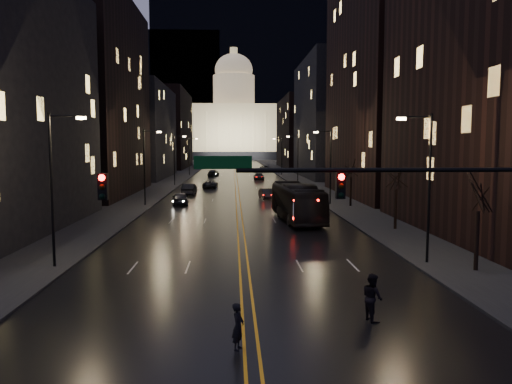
{
  "coord_description": "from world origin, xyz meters",
  "views": [
    {
      "loc": [
        -0.62,
        -18.9,
        7.14
      ],
      "look_at": [
        0.8,
        11.93,
        4.26
      ],
      "focal_mm": 35.0,
      "sensor_mm": 36.0,
      "label": 1
    }
  ],
  "objects": [
    {
      "name": "receding_car_d",
      "position": [
        8.5,
        121.59,
        0.73
      ],
      "size": [
        3.13,
        5.56,
        1.47
      ],
      "primitive_type": "imported",
      "rotation": [
        0.0,
        0.0,
        0.14
      ],
      "color": "black",
      "rests_on": "ground"
    },
    {
      "name": "ground",
      "position": [
        0.0,
        0.0,
        0.0
      ],
      "size": [
        900.0,
        900.0,
        0.0
      ],
      "primitive_type": "plane",
      "color": "black",
      "rests_on": "ground"
    },
    {
      "name": "building_left_far",
      "position": [
        -21.0,
        92.0,
        10.0
      ],
      "size": [
        12.0,
        34.0,
        20.0
      ],
      "primitive_type": "cube",
      "color": "black",
      "rests_on": "ground"
    },
    {
      "name": "tree_right_near",
      "position": [
        13.0,
        8.0,
        4.53
      ],
      "size": [
        2.4,
        2.4,
        6.65
      ],
      "color": "black",
      "rests_on": "ground"
    },
    {
      "name": "streetlamp_left_far",
      "position": [
        -10.81,
        70.0,
        5.08
      ],
      "size": [
        2.13,
        0.25,
        9.0
      ],
      "color": "black",
      "rests_on": "ground"
    },
    {
      "name": "streetlamp_left_dist",
      "position": [
        -10.81,
        100.0,
        5.08
      ],
      "size": [
        2.13,
        0.25,
        9.0
      ],
      "color": "black",
      "rests_on": "ground"
    },
    {
      "name": "sidewalk_right",
      "position": [
        14.0,
        130.0,
        0.08
      ],
      "size": [
        8.0,
        320.0,
        0.16
      ],
      "primitive_type": "cube",
      "color": "black",
      "rests_on": "ground"
    },
    {
      "name": "receding_car_a",
      "position": [
        3.84,
        47.28,
        0.69
      ],
      "size": [
        2.01,
        4.36,
        1.38
      ],
      "primitive_type": "imported",
      "rotation": [
        0.0,
        0.0,
        0.13
      ],
      "color": "black",
      "rests_on": "ground"
    },
    {
      "name": "streetlamp_left_near",
      "position": [
        -10.81,
        10.0,
        5.08
      ],
      "size": [
        2.13,
        0.25,
        9.0
      ],
      "color": "black",
      "rests_on": "ground"
    },
    {
      "name": "building_right_near",
      "position": [
        21.0,
        20.0,
        12.0
      ],
      "size": [
        12.0,
        26.0,
        24.0
      ],
      "primitive_type": "cube",
      "color": "black",
      "rests_on": "ground"
    },
    {
      "name": "road",
      "position": [
        0.0,
        130.0,
        0.01
      ],
      "size": [
        20.0,
        320.0,
        0.02
      ],
      "primitive_type": "cube",
      "color": "black",
      "rests_on": "ground"
    },
    {
      "name": "mountain_ridge",
      "position": [
        40.0,
        380.0,
        65.0
      ],
      "size": [
        520.0,
        60.0,
        130.0
      ],
      "primitive_type": "cube",
      "color": "black",
      "rests_on": "ground"
    },
    {
      "name": "pedestrian_a",
      "position": [
        -0.47,
        -2.0,
        0.84
      ],
      "size": [
        0.58,
        0.71,
        1.67
      ],
      "primitive_type": "imported",
      "rotation": [
        0.0,
        0.0,
        1.24
      ],
      "color": "black",
      "rests_on": "ground"
    },
    {
      "name": "building_right_tall",
      "position": [
        21.0,
        50.0,
        19.0
      ],
      "size": [
        12.0,
        30.0,
        38.0
      ],
      "primitive_type": "cube",
      "color": "black",
      "rests_on": "ground"
    },
    {
      "name": "sidewalk_left",
      "position": [
        -14.0,
        130.0,
        0.08
      ],
      "size": [
        8.0,
        320.0,
        0.16
      ],
      "primitive_type": "cube",
      "color": "black",
      "rests_on": "ground"
    },
    {
      "name": "center_line",
      "position": [
        0.0,
        130.0,
        0.03
      ],
      "size": [
        0.62,
        320.0,
        0.01
      ],
      "primitive_type": "cube",
      "color": "orange",
      "rests_on": "road"
    },
    {
      "name": "building_right_mid",
      "position": [
        21.0,
        92.0,
        13.0
      ],
      "size": [
        12.0,
        34.0,
        26.0
      ],
      "primitive_type": "cube",
      "color": "black",
      "rests_on": "ground"
    },
    {
      "name": "oncoming_car_a",
      "position": [
        -6.99,
        40.98,
        0.79
      ],
      "size": [
        2.43,
        4.82,
        1.57
      ],
      "primitive_type": "imported",
      "rotation": [
        0.0,
        0.0,
        3.27
      ],
      "color": "black",
      "rests_on": "ground"
    },
    {
      "name": "receding_car_b",
      "position": [
        8.5,
        55.44,
        0.73
      ],
      "size": [
        1.81,
        4.32,
        1.46
      ],
      "primitive_type": "imported",
      "rotation": [
        0.0,
        0.0,
        -0.02
      ],
      "color": "black",
      "rests_on": "ground"
    },
    {
      "name": "building_right_dist",
      "position": [
        21.0,
        140.0,
        11.0
      ],
      "size": [
        12.0,
        40.0,
        22.0
      ],
      "primitive_type": "cube",
      "color": "black",
      "rests_on": "ground"
    },
    {
      "name": "tree_right_far",
      "position": [
        13.0,
        38.0,
        4.53
      ],
      "size": [
        2.4,
        2.4,
        6.65
      ],
      "color": "black",
      "rests_on": "ground"
    },
    {
      "name": "capitol",
      "position": [
        0.0,
        250.0,
        17.15
      ],
      "size": [
        90.0,
        50.0,
        58.5
      ],
      "color": "black",
      "rests_on": "ground"
    },
    {
      "name": "tree_right_mid",
      "position": [
        13.0,
        22.0,
        4.53
      ],
      "size": [
        2.4,
        2.4,
        6.65
      ],
      "color": "black",
      "rests_on": "ground"
    },
    {
      "name": "traffic_signal",
      "position": [
        5.91,
        -0.0,
        5.1
      ],
      "size": [
        17.29,
        0.45,
        7.0
      ],
      "color": "black",
      "rests_on": "ground"
    },
    {
      "name": "streetlamp_right_near",
      "position": [
        10.81,
        10.0,
        5.08
      ],
      "size": [
        2.13,
        0.25,
        9.0
      ],
      "color": "black",
      "rests_on": "ground"
    },
    {
      "name": "pedestrian_b",
      "position": [
        5.04,
        0.68,
        0.98
      ],
      "size": [
        0.75,
        1.06,
        1.96
      ],
      "primitive_type": "imported",
      "rotation": [
        0.0,
        0.0,
        1.83
      ],
      "color": "black",
      "rests_on": "ground"
    },
    {
      "name": "streetlamp_right_mid",
      "position": [
        10.81,
        40.0,
        5.08
      ],
      "size": [
        2.13,
        0.25,
        9.0
      ],
      "color": "black",
      "rests_on": "ground"
    },
    {
      "name": "building_left_dist",
      "position": [
        -21.0,
        140.0,
        12.0
      ],
      "size": [
        12.0,
        40.0,
        24.0
      ],
      "primitive_type": "cube",
      "color": "black",
      "rests_on": "ground"
    },
    {
      "name": "oncoming_car_c",
      "position": [
        -4.45,
        65.23,
        0.67
      ],
      "size": [
        2.56,
        4.96,
        1.34
      ],
      "primitive_type": "imported",
      "rotation": [
        0.0,
        0.0,
        3.07
      ],
      "color": "black",
      "rests_on": "ground"
    },
    {
      "name": "oncoming_car_b",
      "position": [
        -6.94,
        52.75,
        0.83
      ],
      "size": [
        1.84,
        5.05,
        1.65
      ],
      "primitive_type": "imported",
      "rotation": [
        0.0,
        0.0,
        3.12
      ],
      "color": "black",
      "rests_on": "ground"
    },
    {
      "name": "streetlamp_left_mid",
      "position": [
        -10.81,
        40.0,
        5.08
      ],
      "size": [
        2.13,
        0.25,
        9.0
      ],
      "color": "black",
      "rests_on": "ground"
    },
    {
      "name": "oncoming_car_d",
      "position": [
        -5.19,
        96.92,
        0.75
      ],
      "size": [
        2.77,
        5.43,
        1.51
      ],
      "primitive_type": "imported",
      "rotation": [
        0.0,
        0.0,
        3.01
      ],
      "color": "black",
      "rests_on": "ground"
    },
    {
      "name": "building_left_mid",
      "position": [
        -21.0,
        54.0,
        14.0
      ],
      "size": [
        12.0,
        30.0,
        28.0
      ],
      "primitive_type": "cube",
      "color": "black",
      "rests_on": "ground"
    },
    {
      "name": "bus",
      "position": [
        5.45,
        27.99,
        1.77
      ],
      "size": [
        3.9,
        12.87,
        3.53
      ],
      "primitive_type": "imported",
      "rotation": [
        0.0,
        0.0,
        0.07
      ],
      "color": "black",
      "rests_on": "ground"
    },
    {
      "name": "receding_car_c",
      "position": [
        4.72,
        83.89,
        0.74
      ],
      "size": [
        2.09,
        5.1,
        1.48
      ],
      "primitive_type": "imported",
      "rotation": [
        0.0,
        0.0,
        0.0
      ],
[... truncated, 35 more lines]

